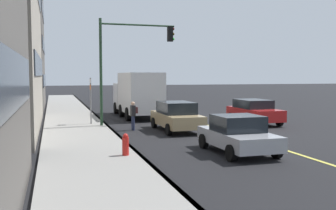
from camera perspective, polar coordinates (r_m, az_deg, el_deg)
ground at (r=20.47m, az=9.44°, el=-4.13°), size 200.00×200.00×0.00m
sidewalk_slab at (r=18.43m, az=-12.62°, el=-4.89°), size 80.00×3.59×0.15m
curb_edge at (r=18.62m, az=-7.34°, el=-4.72°), size 80.00×0.16×0.15m
lane_stripe_center at (r=20.47m, az=9.44°, el=-4.11°), size 80.00×0.16×0.01m
car_red at (r=24.55m, az=12.63°, el=-0.90°), size 4.20×2.02×1.51m
car_silver at (r=15.23m, az=10.30°, el=-4.30°), size 3.90×2.04×1.47m
car_tan at (r=20.95m, az=1.26°, el=-1.65°), size 4.37×1.99×1.58m
truck_white at (r=27.84m, az=-4.54°, el=1.68°), size 7.29×2.50×3.20m
pedestrian_with_backpack at (r=21.20m, az=-5.16°, el=-1.29°), size 0.38×0.37×1.59m
traffic_light_mast at (r=22.55m, az=-5.81°, el=7.59°), size 0.28×4.47×6.24m
street_sign_post at (r=23.20m, az=-11.40°, el=1.06°), size 0.60×0.08×2.88m
fire_hydrant at (r=13.97m, az=-6.32°, el=-6.15°), size 0.24×0.24×0.94m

